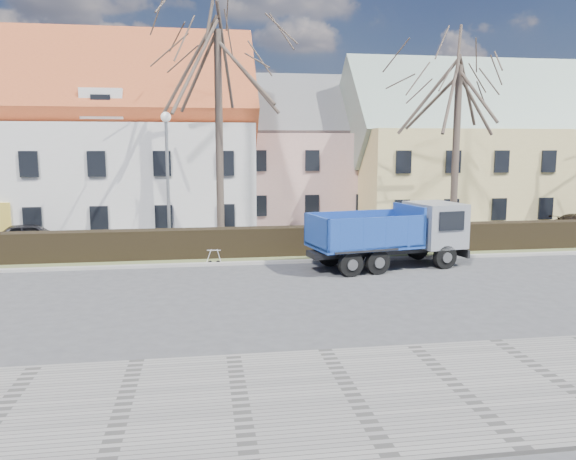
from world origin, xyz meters
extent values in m
plane|color=#3E3F41|center=(0.00, 0.00, 0.00)|extent=(120.00, 120.00, 0.00)
cube|color=gray|center=(0.00, -8.50, 0.04)|extent=(80.00, 5.00, 0.08)
cube|color=#9A9791|center=(0.00, 4.60, 0.06)|extent=(80.00, 0.30, 0.12)
cube|color=#566036|center=(0.00, 6.20, 0.05)|extent=(80.00, 3.00, 0.10)
cube|color=black|center=(0.00, 6.00, 0.65)|extent=(60.00, 0.90, 1.30)
imported|color=black|center=(-11.13, 9.85, 0.64)|extent=(4.01, 2.28, 1.29)
camera|label=1|loc=(-2.87, -18.77, 4.95)|focal=35.00mm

